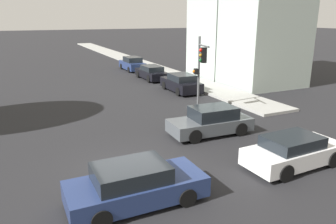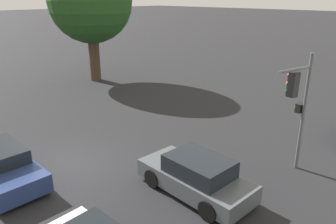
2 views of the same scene
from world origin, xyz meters
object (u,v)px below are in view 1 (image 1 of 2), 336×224
(crossing_car_0, at_px, (211,121))
(parked_car_1, at_px, (151,73))
(traffic_signal, at_px, (200,64))
(crossing_car_1, at_px, (294,151))
(parked_car_0, at_px, (181,83))
(crossing_car_2, at_px, (135,185))
(parked_car_2, at_px, (132,64))

(crossing_car_0, height_order, parked_car_1, crossing_car_0)
(traffic_signal, distance_m, parked_car_1, 11.95)
(crossing_car_0, distance_m, crossing_car_1, 4.72)
(parked_car_0, bearing_deg, crossing_car_2, 148.63)
(crossing_car_0, bearing_deg, parked_car_0, -106.82)
(crossing_car_2, height_order, parked_car_1, crossing_car_2)
(parked_car_2, bearing_deg, crossing_car_2, 160.51)
(parked_car_0, height_order, parked_car_2, parked_car_2)
(crossing_car_2, distance_m, parked_car_1, 21.81)
(crossing_car_0, relative_size, crossing_car_1, 1.00)
(crossing_car_1, bearing_deg, parked_car_2, 82.69)
(parked_car_1, bearing_deg, crossing_car_2, 156.32)
(parked_car_0, bearing_deg, parked_car_2, 0.75)
(crossing_car_1, distance_m, parked_car_2, 26.23)
(crossing_car_2, xyz_separation_m, parked_car_2, (9.03, 26.00, 0.07))
(parked_car_1, relative_size, parked_car_2, 1.06)
(parked_car_0, xyz_separation_m, parked_car_1, (-0.10, 5.97, -0.04))
(parked_car_0, relative_size, parked_car_1, 0.95)
(crossing_car_0, bearing_deg, parked_car_1, -99.47)
(crossing_car_1, xyz_separation_m, parked_car_1, (2.17, 20.06, 0.01))
(crossing_car_1, height_order, parked_car_2, parked_car_2)
(crossing_car_1, bearing_deg, parked_car_1, 81.70)
(crossing_car_1, xyz_separation_m, parked_car_0, (2.27, 14.09, 0.05))
(traffic_signal, xyz_separation_m, parked_car_2, (1.73, 17.66, -2.31))
(parked_car_0, bearing_deg, crossing_car_0, 162.42)
(traffic_signal, height_order, crossing_car_1, traffic_signal)
(parked_car_0, bearing_deg, crossing_car_1, 172.09)
(crossing_car_0, bearing_deg, crossing_car_2, 40.22)
(traffic_signal, xyz_separation_m, crossing_car_1, (-0.64, -8.46, -2.39))
(parked_car_0, distance_m, parked_car_1, 5.98)
(crossing_car_2, relative_size, parked_car_2, 1.03)
(traffic_signal, distance_m, parked_car_0, 6.31)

